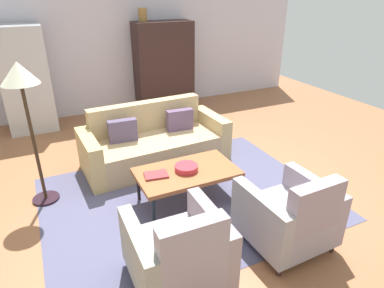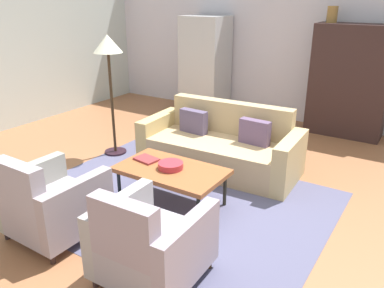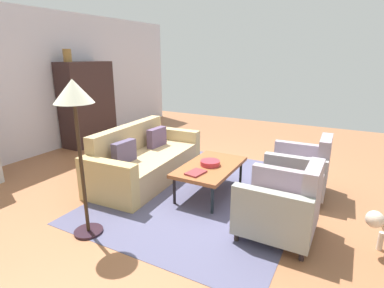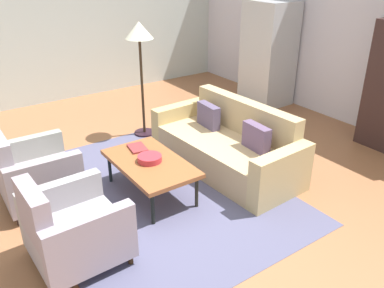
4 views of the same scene
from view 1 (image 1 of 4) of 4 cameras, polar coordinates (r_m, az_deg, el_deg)
name	(u,v)px [view 1 (image 1 of 4)]	position (r m, az deg, el deg)	size (l,w,h in m)	color
ground_plane	(197,190)	(4.48, 0.85, -7.71)	(10.10, 10.10, 0.00)	#9A613E
wall_back	(118,42)	(7.30, -12.44, 16.50)	(8.42, 0.12, 2.80)	silver
area_rug	(185,198)	(4.31, -1.14, -9.14)	(3.40, 2.60, 0.01)	#52516E
couch	(154,143)	(5.09, -6.50, 0.10)	(2.14, 1.00, 0.86)	tan
coffee_table	(187,173)	(4.06, -0.90, -4.94)	(1.20, 0.70, 0.43)	black
armchair_left	(180,255)	(3.03, -2.09, -18.31)	(0.81, 0.81, 0.88)	#2A221E
armchair_right	(291,218)	(3.56, 16.35, -11.88)	(0.82, 0.82, 0.88)	#2D2B17
fruit_bowl	(186,168)	(4.02, -0.96, -4.07)	(0.28, 0.28, 0.07)	#AE2B36
book_stack	(156,175)	(3.95, -6.10, -5.23)	(0.30, 0.23, 0.02)	maroon
cabinet	(164,66)	(7.31, -4.78, 12.99)	(1.20, 0.51, 1.80)	#32201F
vase_tall	(143,15)	(7.03, -8.34, 20.81)	(0.16, 0.16, 0.25)	olive
refrigerator	(26,80)	(6.76, -26.33, 9.72)	(0.80, 0.73, 1.85)	#B7BABF
floor_lamp	(22,87)	(4.10, -26.86, 8.56)	(0.40, 0.40, 1.72)	black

